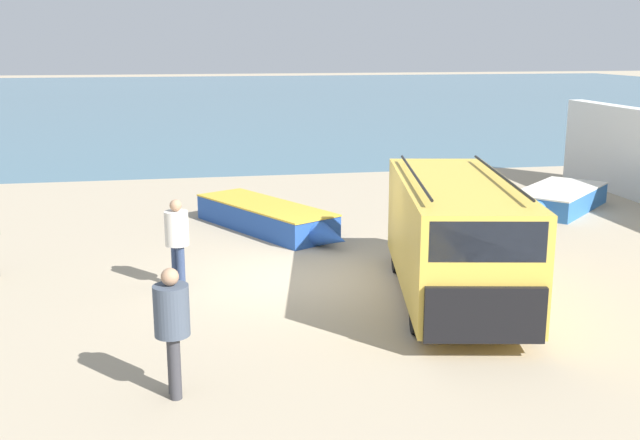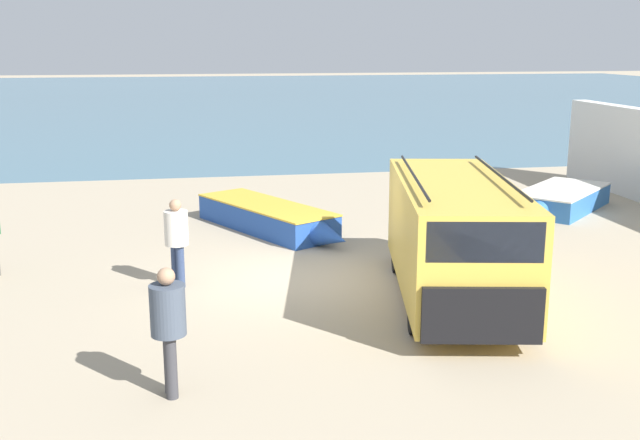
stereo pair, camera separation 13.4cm
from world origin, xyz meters
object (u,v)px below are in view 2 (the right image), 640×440
fishing_rowboat_2 (560,200)px  fisherman_2 (168,320)px  parked_van (454,235)px  fishing_rowboat_0 (271,218)px  fisherman_1 (177,235)px

fishing_rowboat_2 → fisherman_2: bearing=-0.8°
parked_van → fishing_rowboat_0: bearing=-144.0°
fishing_rowboat_0 → fisherman_2: 9.05m
fisherman_2 → fisherman_1: bearing=-96.8°
fishing_rowboat_2 → fisherman_1: (-10.49, -4.98, 0.73)m
parked_van → fishing_rowboat_0: parked_van is taller
parked_van → fishing_rowboat_0: 6.40m
parked_van → fisherman_2: (-4.99, -2.98, -0.15)m
fishing_rowboat_2 → fisherman_1: size_ratio=2.23×
fishing_rowboat_0 → fisherman_2: bearing=-43.9°
fisherman_1 → fisherman_2: 4.63m
parked_van → fishing_rowboat_2: parked_van is taller
fishing_rowboat_2 → parked_van: bearing=6.9°
fishing_rowboat_0 → fisherman_1: size_ratio=2.92×
fishing_rowboat_0 → fisherman_1: 4.72m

